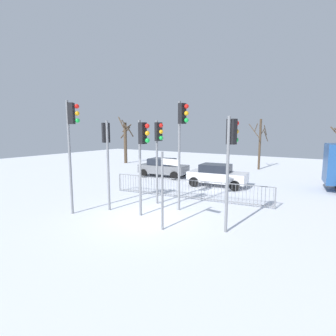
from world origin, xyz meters
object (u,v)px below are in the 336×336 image
traffic_light_rear_right (158,143)px  car_grey_far (163,167)px  bare_tree_right (260,143)px  traffic_light_foreground_right (182,132)px  traffic_light_rear_left (106,145)px  direction_sign_post (164,187)px  traffic_light_foreground_left (231,148)px  bare_tree_centre (125,140)px  traffic_light_mid_right (72,132)px  car_white_trailing (217,175)px  traffic_light_mid_left (142,146)px

traffic_light_rear_right → car_grey_far: size_ratio=1.06×
bare_tree_right → traffic_light_foreground_right: bearing=-88.7°
traffic_light_rear_left → car_grey_far: traffic_light_rear_left is taller
traffic_light_rear_right → direction_sign_post: bearing=62.2°
traffic_light_foreground_left → direction_sign_post: size_ratio=1.43×
traffic_light_foreground_left → bare_tree_centre: size_ratio=0.82×
traffic_light_mid_right → car_grey_far: (-1.97, 10.05, -2.88)m
direction_sign_post → bare_tree_centre: (-14.90, 14.68, 0.87)m
traffic_light_rear_right → car_white_trailing: bearing=-163.3°
traffic_light_foreground_right → bare_tree_centre: (-14.23, 12.20, -1.13)m
traffic_light_mid_right → direction_sign_post: bearing=63.1°
traffic_light_rear_left → car_grey_far: size_ratio=1.05×
traffic_light_rear_left → car_grey_far: (-2.73, 8.76, -2.29)m
car_white_trailing → bare_tree_right: size_ratio=0.84×
traffic_light_foreground_left → traffic_light_mid_right: bearing=-147.4°
traffic_light_foreground_right → car_grey_far: bearing=-129.7°
traffic_light_mid_right → car_grey_far: traffic_light_mid_right is taller
traffic_light_mid_left → bare_tree_centre: (-13.22, 13.77, -0.52)m
traffic_light_mid_left → bare_tree_centre: 19.10m
direction_sign_post → car_grey_far: bearing=131.9°
traffic_light_mid_left → traffic_light_mid_right: (-2.78, -1.39, 0.60)m
direction_sign_post → car_white_trailing: bearing=107.3°
direction_sign_post → traffic_light_mid_left: bearing=159.5°
bare_tree_centre → car_white_trailing: bearing=-24.5°
traffic_light_rear_right → bare_tree_right: bearing=-160.0°
traffic_light_rear_right → direction_sign_post: size_ratio=1.42×
traffic_light_rear_right → bare_tree_right: 15.03m
car_white_trailing → direction_sign_post: bearing=-86.5°
traffic_light_rear_left → car_grey_far: 9.46m
traffic_light_mid_left → traffic_light_rear_right: (-0.49, 1.89, 0.03)m
traffic_light_foreground_right → traffic_light_foreground_left: 3.09m
car_white_trailing → bare_tree_right: 9.43m
car_white_trailing → traffic_light_mid_left: bearing=-97.9°
traffic_light_foreground_right → traffic_light_mid_right: bearing=-40.7°
traffic_light_mid_right → car_white_trailing: 9.93m
traffic_light_rear_right → direction_sign_post: traffic_light_rear_right is taller
traffic_light_rear_left → traffic_light_foreground_left: size_ratio=0.98×
bare_tree_right → car_grey_far: bearing=-123.4°
traffic_light_rear_left → traffic_light_foreground_right: (3.03, 1.68, 0.61)m
traffic_light_mid_left → car_grey_far: bearing=-151.5°
traffic_light_mid_right → car_grey_far: 10.64m
traffic_light_foreground_left → car_grey_far: traffic_light_foreground_left is taller
traffic_light_mid_right → bare_tree_centre: bearing=-178.5°
traffic_light_foreground_left → direction_sign_post: 2.82m
traffic_light_mid_left → traffic_light_foreground_left: bearing=94.4°
traffic_light_mid_left → car_white_trailing: (0.28, 7.61, -2.28)m
traffic_light_foreground_right → bare_tree_centre: 18.77m
traffic_light_foreground_left → bare_tree_centre: (-16.99, 13.47, -0.58)m
traffic_light_rear_right → traffic_light_rear_left: traffic_light_rear_right is taller
traffic_light_rear_left → traffic_light_foreground_left: (5.80, 0.41, 0.05)m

